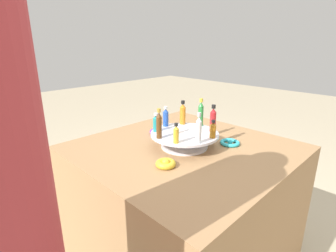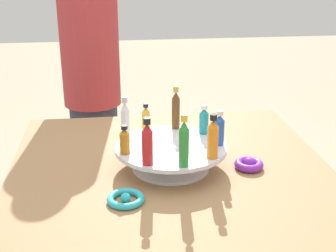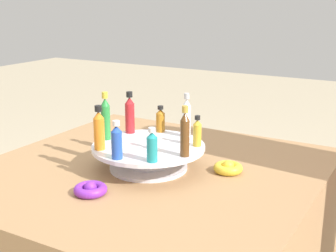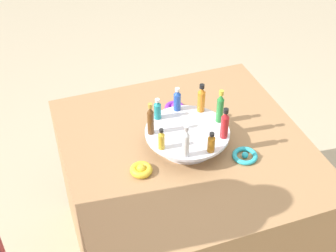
{
  "view_description": "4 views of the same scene",
  "coord_description": "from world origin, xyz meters",
  "px_view_note": "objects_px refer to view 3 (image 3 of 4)",
  "views": [
    {
      "loc": [
        0.91,
        0.8,
        1.22
      ],
      "look_at": [
        0.16,
        0.05,
        0.88
      ],
      "focal_mm": 28.0,
      "sensor_mm": 36.0,
      "label": 1
    },
    {
      "loc": [
        -1.26,
        0.17,
        1.34
      ],
      "look_at": [
        0.02,
        0.01,
        0.85
      ],
      "focal_mm": 50.0,
      "sensor_mm": 36.0,
      "label": 2
    },
    {
      "loc": [
        0.7,
        -1.11,
        1.22
      ],
      "look_at": [
        0.06,
        0.02,
        0.86
      ],
      "focal_mm": 50.0,
      "sensor_mm": 36.0,
      "label": 3
    },
    {
      "loc": [
        0.54,
        1.3,
        1.97
      ],
      "look_at": [
        0.09,
        0.03,
        0.86
      ],
      "focal_mm": 50.0,
      "sensor_mm": 36.0,
      "label": 4
    }
  ],
  "objects_px": {
    "display_stand": "(148,154)",
    "bottle_blue": "(117,141)",
    "bottle_clear": "(187,117)",
    "bottle_amber": "(160,120)",
    "ribbon_bow_gold": "(228,168)",
    "bottle_green": "(106,118)",
    "bottle_brown": "(185,133)",
    "ribbon_bow_teal": "(125,143)",
    "bottle_gold": "(197,132)",
    "bottle_teal": "(152,146)",
    "ribbon_bow_purple": "(90,189)",
    "bottle_orange": "(99,129)",
    "bottle_red": "(130,114)"
  },
  "relations": [
    {
      "from": "bottle_brown",
      "to": "ribbon_bow_gold",
      "type": "bearing_deg",
      "value": 57.31
    },
    {
      "from": "bottle_gold",
      "to": "bottle_green",
      "type": "bearing_deg",
      "value": -163.82
    },
    {
      "from": "bottle_blue",
      "to": "bottle_brown",
      "type": "xyz_separation_m",
      "value": [
        0.15,
        0.11,
        0.02
      ]
    },
    {
      "from": "bottle_teal",
      "to": "ribbon_bow_gold",
      "type": "xyz_separation_m",
      "value": [
        0.13,
        0.2,
        -0.1
      ]
    },
    {
      "from": "bottle_gold",
      "to": "bottle_amber",
      "type": "relative_size",
      "value": 1.07
    },
    {
      "from": "display_stand",
      "to": "bottle_brown",
      "type": "relative_size",
      "value": 2.37
    },
    {
      "from": "bottle_amber",
      "to": "ribbon_bow_gold",
      "type": "bearing_deg",
      "value": -10.69
    },
    {
      "from": "bottle_blue",
      "to": "bottle_clear",
      "type": "bearing_deg",
      "value": 76.18
    },
    {
      "from": "bottle_clear",
      "to": "bottle_brown",
      "type": "bearing_deg",
      "value": -63.82
    },
    {
      "from": "bottle_green",
      "to": "bottle_brown",
      "type": "height_order",
      "value": "bottle_green"
    },
    {
      "from": "ribbon_bow_purple",
      "to": "bottle_orange",
      "type": "bearing_deg",
      "value": 117.31
    },
    {
      "from": "bottle_orange",
      "to": "bottle_amber",
      "type": "bearing_deg",
      "value": 76.18
    },
    {
      "from": "ribbon_bow_purple",
      "to": "ribbon_bow_gold",
      "type": "xyz_separation_m",
      "value": [
        0.25,
        0.32,
        0.0
      ]
    },
    {
      "from": "display_stand",
      "to": "ribbon_bow_teal",
      "type": "xyz_separation_m",
      "value": [
        -0.19,
        0.14,
        -0.04
      ]
    },
    {
      "from": "bottle_amber",
      "to": "bottle_red",
      "type": "xyz_separation_m",
      "value": [
        -0.08,
        -0.06,
        0.02
      ]
    },
    {
      "from": "bottle_teal",
      "to": "ribbon_bow_purple",
      "type": "xyz_separation_m",
      "value": [
        -0.12,
        -0.12,
        -0.1
      ]
    },
    {
      "from": "bottle_red",
      "to": "bottle_teal",
      "type": "bearing_deg",
      "value": -43.82
    },
    {
      "from": "display_stand",
      "to": "bottle_teal",
      "type": "height_order",
      "value": "bottle_teal"
    },
    {
      "from": "bottle_red",
      "to": "ribbon_bow_teal",
      "type": "height_order",
      "value": "bottle_red"
    },
    {
      "from": "bottle_orange",
      "to": "bottle_gold",
      "type": "bearing_deg",
      "value": 36.18
    },
    {
      "from": "ribbon_bow_gold",
      "to": "bottle_gold",
      "type": "bearing_deg",
      "value": -164.01
    },
    {
      "from": "display_stand",
      "to": "bottle_gold",
      "type": "distance_m",
      "value": 0.16
    },
    {
      "from": "bottle_green",
      "to": "ribbon_bow_purple",
      "type": "distance_m",
      "value": 0.28
    },
    {
      "from": "bottle_clear",
      "to": "display_stand",
      "type": "bearing_deg",
      "value": -113.82
    },
    {
      "from": "display_stand",
      "to": "bottle_red",
      "type": "height_order",
      "value": "bottle_red"
    },
    {
      "from": "bottle_red",
      "to": "ribbon_bow_teal",
      "type": "relative_size",
      "value": 1.35
    },
    {
      "from": "bottle_amber",
      "to": "bottle_orange",
      "type": "bearing_deg",
      "value": -103.82
    },
    {
      "from": "bottle_amber",
      "to": "ribbon_bow_gold",
      "type": "distance_m",
      "value": 0.28
    },
    {
      "from": "bottle_amber",
      "to": "ribbon_bow_teal",
      "type": "bearing_deg",
      "value": 177.31
    },
    {
      "from": "bottle_gold",
      "to": "bottle_blue",
      "type": "relative_size",
      "value": 0.86
    },
    {
      "from": "bottle_red",
      "to": "bottle_gold",
      "type": "bearing_deg",
      "value": -3.82
    },
    {
      "from": "bottle_clear",
      "to": "bottle_amber",
      "type": "distance_m",
      "value": 0.1
    },
    {
      "from": "bottle_blue",
      "to": "bottle_teal",
      "type": "bearing_deg",
      "value": 16.18
    },
    {
      "from": "bottle_red",
      "to": "bottle_green",
      "type": "relative_size",
      "value": 0.91
    },
    {
      "from": "bottle_amber",
      "to": "ribbon_bow_teal",
      "type": "xyz_separation_m",
      "value": [
        -0.15,
        0.01,
        -0.1
      ]
    },
    {
      "from": "display_stand",
      "to": "bottle_blue",
      "type": "xyz_separation_m",
      "value": [
        -0.01,
        -0.14,
        0.08
      ]
    },
    {
      "from": "bottle_gold",
      "to": "bottle_blue",
      "type": "xyz_separation_m",
      "value": [
        -0.14,
        -0.21,
        0.01
      ]
    },
    {
      "from": "bottle_red",
      "to": "bottle_green",
      "type": "distance_m",
      "value": 0.1
    },
    {
      "from": "ribbon_bow_teal",
      "to": "bottle_red",
      "type": "bearing_deg",
      "value": -44.01
    },
    {
      "from": "ribbon_bow_teal",
      "to": "display_stand",
      "type": "bearing_deg",
      "value": -37.83
    },
    {
      "from": "bottle_gold",
      "to": "bottle_clear",
      "type": "bearing_deg",
      "value": 136.18
    },
    {
      "from": "ribbon_bow_teal",
      "to": "ribbon_bow_gold",
      "type": "distance_m",
      "value": 0.41
    },
    {
      "from": "bottle_gold",
      "to": "bottle_green",
      "type": "xyz_separation_m",
      "value": [
        -0.27,
        -0.08,
        0.03
      ]
    },
    {
      "from": "display_stand",
      "to": "bottle_amber",
      "type": "relative_size",
      "value": 3.92
    },
    {
      "from": "bottle_blue",
      "to": "ribbon_bow_purple",
      "type": "distance_m",
      "value": 0.14
    },
    {
      "from": "display_stand",
      "to": "bottle_clear",
      "type": "xyz_separation_m",
      "value": [
        0.06,
        0.13,
        0.09
      ]
    },
    {
      "from": "bottle_teal",
      "to": "display_stand",
      "type": "bearing_deg",
      "value": 126.18
    },
    {
      "from": "bottle_gold",
      "to": "ribbon_bow_teal",
      "type": "xyz_separation_m",
      "value": [
        -0.31,
        0.08,
        -0.11
      ]
    },
    {
      "from": "bottle_gold",
      "to": "bottle_orange",
      "type": "bearing_deg",
      "value": -143.82
    },
    {
      "from": "bottle_clear",
      "to": "bottle_green",
      "type": "relative_size",
      "value": 0.94
    }
  ]
}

